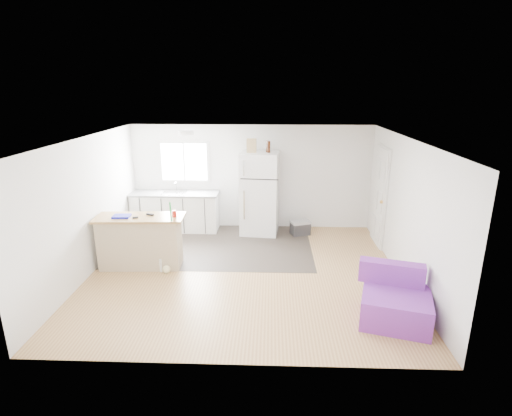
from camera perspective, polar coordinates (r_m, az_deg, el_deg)
The scene contains 19 objects.
room at distance 6.86m, azimuth -1.66°, elevation -0.15°, with size 5.51×5.01×2.41m.
vinyl_zone at distance 8.51m, azimuth -5.94°, elevation -5.31°, with size 4.05×2.50×0.00m, color #2E2723.
window at distance 9.40m, azimuth -10.21°, elevation 6.50°, with size 1.18×0.06×0.98m.
interior_door at distance 8.69m, azimuth 17.28°, elevation 1.53°, with size 0.11×0.92×2.10m.
ceiling_fixture at distance 7.96m, azimuth -9.95°, elevation 10.55°, with size 0.30×0.30×0.07m, color white.
kitchen_cabinets at distance 9.42m, azimuth -11.41°, elevation -0.42°, with size 2.01×0.64×1.17m.
peninsula at distance 7.65m, azimuth -16.18°, elevation -4.60°, with size 1.61×0.68×0.97m.
refrigerator at distance 8.94m, azimuth 0.54°, elevation 2.13°, with size 0.89×0.85×1.85m.
cooler at distance 9.07m, azimuth 6.34°, elevation -2.79°, with size 0.50×0.42×0.33m.
purple_seat at distance 6.17m, azimuth 19.22°, elevation -12.51°, with size 1.13×1.11×0.76m.
cleaner_jug at distance 7.52m, azimuth -13.61°, elevation -7.77°, with size 0.16×0.13×0.30m.
mop at distance 7.39m, azimuth -12.45°, elevation -7.31°, with size 0.24×0.38×1.35m.
red_cup at distance 7.30m, azimuth -11.60°, elevation -0.79°, with size 0.08×0.08×0.12m, color red.
blue_tray at distance 7.53m, azimuth -18.65°, elevation -1.12°, with size 0.30×0.22×0.04m, color #1215B1.
tool_a at distance 7.51m, azimuth -14.91°, elevation -0.89°, with size 0.14×0.05×0.03m, color black.
tool_b at distance 7.41m, azimuth -16.85°, elevation -1.31°, with size 0.10×0.04×0.03m, color black.
cardboard_box at distance 8.66m, azimuth -0.65°, elevation 8.90°, with size 0.20×0.10×0.30m, color #9F8B5B.
bottle_left at distance 8.67m, azimuth 1.82°, elevation 8.73°, with size 0.07×0.07×0.25m, color #38190A.
bottle_right at distance 8.72m, azimuth 1.66°, elevation 8.78°, with size 0.07×0.07×0.25m, color #38190A.
Camera 1 is at (0.44, -6.54, 3.22)m, focal length 28.00 mm.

